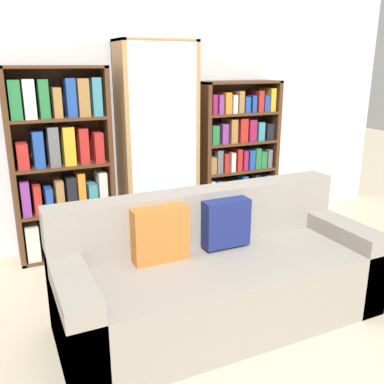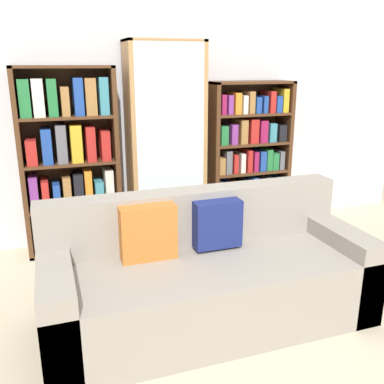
{
  "view_description": "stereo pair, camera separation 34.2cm",
  "coord_description": "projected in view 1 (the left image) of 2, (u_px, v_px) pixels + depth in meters",
  "views": [
    {
      "loc": [
        -1.24,
        -1.55,
        1.67
      ],
      "look_at": [
        0.15,
        1.43,
        0.69
      ],
      "focal_mm": 40.0,
      "sensor_mm": 36.0,
      "label": 1
    },
    {
      "loc": [
        -0.92,
        -1.67,
        1.67
      ],
      "look_at": [
        0.15,
        1.43,
        0.69
      ],
      "focal_mm": 40.0,
      "sensor_mm": 36.0,
      "label": 2
    }
  ],
  "objects": [
    {
      "name": "ground_plane",
      "position": [
        278.0,
        384.0,
        2.33
      ],
      "size": [
        16.0,
        16.0,
        0.0
      ],
      "primitive_type": "plane",
      "color": "beige"
    },
    {
      "name": "wine_bottle",
      "position": [
        244.0,
        234.0,
        3.97
      ],
      "size": [
        0.07,
        0.07,
        0.39
      ],
      "color": "black",
      "rests_on": "ground"
    },
    {
      "name": "wall_back",
      "position": [
        133.0,
        100.0,
        4.03
      ],
      "size": [
        6.01,
        0.06,
        2.7
      ],
      "color": "silver",
      "rests_on": "ground"
    },
    {
      "name": "display_cabinet",
      "position": [
        157.0,
        145.0,
        4.02
      ],
      "size": [
        0.71,
        0.36,
        1.88
      ],
      "color": "#AD7F4C",
      "rests_on": "ground"
    },
    {
      "name": "bookshelf_left",
      "position": [
        62.0,
        168.0,
        3.71
      ],
      "size": [
        0.85,
        0.32,
        1.66
      ],
      "color": "#4C2D19",
      "rests_on": "ground"
    },
    {
      "name": "bookshelf_right",
      "position": [
        237.0,
        158.0,
        4.45
      ],
      "size": [
        0.84,
        0.32,
        1.51
      ],
      "color": "#4C2D19",
      "rests_on": "ground"
    },
    {
      "name": "couch",
      "position": [
        218.0,
        277.0,
        2.86
      ],
      "size": [
        2.12,
        0.83,
        0.85
      ],
      "color": "gray",
      "rests_on": "ground"
    }
  ]
}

